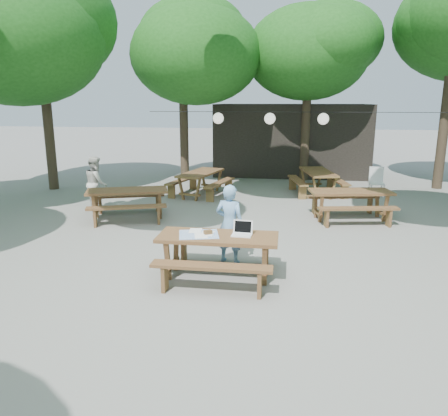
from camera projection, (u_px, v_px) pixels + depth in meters
name	position (u px, v px, depth m)	size (l,w,h in m)	color
ground	(263.00, 263.00, 8.12)	(80.00, 80.00, 0.00)	slate
pavilion	(291.00, 139.00, 17.80)	(6.00, 3.00, 2.80)	black
main_picnic_table	(218.00, 256.00, 7.36)	(2.00, 1.58, 0.75)	#542D1D
picnic_table_nw	(128.00, 204.00, 11.10)	(2.30, 2.10, 0.75)	#542D1D
picnic_table_ne	(350.00, 205.00, 10.98)	(2.14, 1.88, 0.75)	#542D1D
picnic_table_far_w	(201.00, 183.00, 13.82)	(1.99, 2.22, 0.75)	#542D1D
picnic_table_far_e	(318.00, 182.00, 14.00)	(1.91, 2.17, 0.75)	#542D1D
woman	(230.00, 224.00, 8.00)	(0.54, 0.35, 1.47)	#74A5D4
second_person	(96.00, 183.00, 11.98)	(0.71, 0.56, 1.47)	beige
plastic_chair	(376.00, 188.00, 13.79)	(0.44, 0.44, 0.90)	white
laptop	(242.00, 231.00, 7.29)	(0.35, 0.29, 0.24)	white
tabletop_clutter	(201.00, 234.00, 7.32)	(0.76, 0.69, 0.08)	#3A74C6
paper_lanterns	(270.00, 118.00, 13.33)	(9.00, 0.34, 0.38)	black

